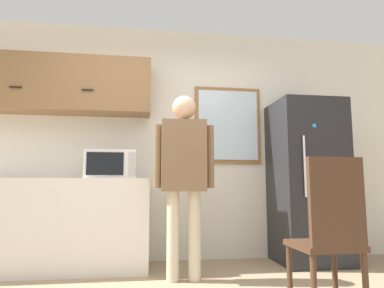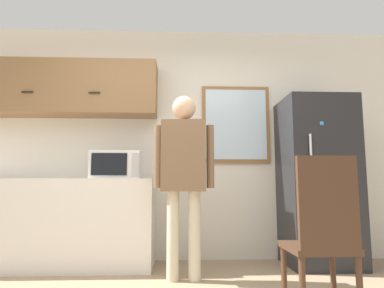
{
  "view_description": "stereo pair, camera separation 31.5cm",
  "coord_description": "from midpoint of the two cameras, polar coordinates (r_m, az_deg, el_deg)",
  "views": [
    {
      "loc": [
        -0.24,
        -2.05,
        0.82
      ],
      "look_at": [
        0.2,
        1.04,
        1.21
      ],
      "focal_mm": 32.0,
      "sensor_mm": 36.0,
      "label": 1
    },
    {
      "loc": [
        0.07,
        -2.08,
        0.82
      ],
      "look_at": [
        0.2,
        1.04,
        1.21
      ],
      "focal_mm": 32.0,
      "sensor_mm": 36.0,
      "label": 2
    }
  ],
  "objects": [
    {
      "name": "upper_cabinets",
      "position": [
        4.1,
        -23.72,
        9.02
      ],
      "size": [
        2.02,
        0.36,
        0.61
      ],
      "color": "olive"
    },
    {
      "name": "window",
      "position": [
        4.1,
        3.82,
        3.17
      ],
      "size": [
        0.8,
        0.05,
        0.91
      ],
      "color": "olive"
    },
    {
      "name": "refrigerator",
      "position": [
        3.98,
        16.55,
        -5.9
      ],
      "size": [
        0.72,
        0.7,
        1.77
      ],
      "color": "#232326",
      "rests_on": "ground_plane"
    },
    {
      "name": "person",
      "position": [
        3.12,
        -4.24,
        -3.66
      ],
      "size": [
        0.55,
        0.25,
        1.66
      ],
      "rotation": [
        0.0,
        0.0,
        -0.07
      ],
      "color": "beige",
      "rests_on": "ground_plane"
    },
    {
      "name": "microwave",
      "position": [
        3.59,
        -15.73,
        -3.35
      ],
      "size": [
        0.5,
        0.37,
        0.28
      ],
      "color": "white",
      "rests_on": "counter"
    },
    {
      "name": "back_wall",
      "position": [
        4.03,
        -6.84,
        0.47
      ],
      "size": [
        6.0,
        0.06,
        2.7
      ],
      "color": "silver",
      "rests_on": "ground_plane"
    },
    {
      "name": "chair",
      "position": [
        2.48,
        18.61,
        -13.37
      ],
      "size": [
        0.42,
        0.42,
        1.01
      ],
      "rotation": [
        0.0,
        0.0,
        3.15
      ],
      "color": "#472D1E",
      "rests_on": "ground_plane"
    },
    {
      "name": "counter",
      "position": [
        3.82,
        -25.48,
        -12.02
      ],
      "size": [
        2.02,
        0.65,
        0.9
      ],
      "color": "silver",
      "rests_on": "ground_plane"
    }
  ]
}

